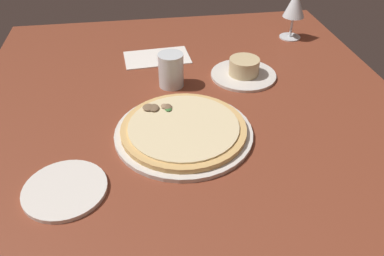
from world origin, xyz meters
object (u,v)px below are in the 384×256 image
(paper_menu, at_px, (157,58))
(side_plate, at_px, (65,189))
(pizza_main, at_px, (183,130))
(wine_glass_far, at_px, (295,5))
(water_glass, at_px, (171,72))
(ramekin_on_saucer, at_px, (244,70))

(paper_menu, bearing_deg, side_plate, -26.18)
(pizza_main, xyz_separation_m, side_plate, (0.14, -0.24, -0.01))
(wine_glass_far, distance_m, paper_menu, 0.47)
(water_glass, relative_size, side_plate, 0.57)
(pizza_main, relative_size, water_glass, 3.41)
(ramekin_on_saucer, height_order, wine_glass_far, wine_glass_far)
(ramekin_on_saucer, height_order, water_glass, water_glass)
(pizza_main, xyz_separation_m, water_glass, (-0.22, -0.00, 0.03))
(pizza_main, bearing_deg, wine_glass_far, 138.00)
(pizza_main, bearing_deg, side_plate, -60.22)
(wine_glass_far, distance_m, water_glass, 0.50)
(ramekin_on_saucer, height_order, side_plate, ramekin_on_saucer)
(paper_menu, bearing_deg, ramekin_on_saucer, 53.18)
(pizza_main, relative_size, paper_menu, 1.59)
(water_glass, bearing_deg, wine_glass_far, 120.37)
(wine_glass_far, xyz_separation_m, water_glass, (0.25, -0.43, -0.07))
(ramekin_on_saucer, distance_m, wine_glass_far, 0.33)
(side_plate, distance_m, paper_menu, 0.57)
(ramekin_on_saucer, bearing_deg, wine_glass_far, 136.26)
(wine_glass_far, height_order, paper_menu, wine_glass_far)
(wine_glass_far, distance_m, side_plate, 0.91)
(water_glass, bearing_deg, pizza_main, 0.77)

